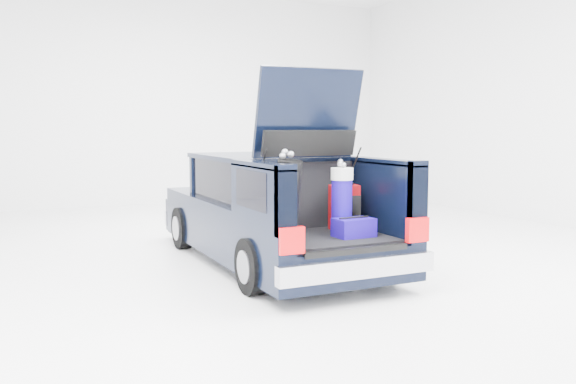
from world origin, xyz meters
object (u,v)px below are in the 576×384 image
car (269,212)px  blue_golf_bag (342,200)px  blue_duffel (354,227)px  red_suitcase (344,208)px  black_golf_bag (287,200)px

car → blue_golf_bag: 1.58m
blue_golf_bag → blue_duffel: blue_golf_bag is taller
blue_golf_bag → blue_duffel: 0.36m
car → red_suitcase: size_ratio=8.37×
black_golf_bag → blue_golf_bag: size_ratio=1.14×
blue_golf_bag → black_golf_bag: bearing=162.2°
black_golf_bag → blue_duffel: black_golf_bag is taller
black_golf_bag → blue_duffel: bearing=-30.9°
car → red_suitcase: bearing=-72.7°
car → red_suitcase: 1.38m
black_golf_bag → red_suitcase: bearing=-1.0°
car → blue_duffel: 1.78m
red_suitcase → blue_duffel: size_ratio=1.27×
car → blue_duffel: (0.26, -1.76, 0.03)m
red_suitcase → blue_golf_bag: bearing=-111.7°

